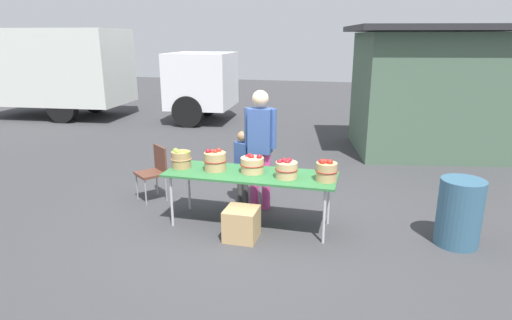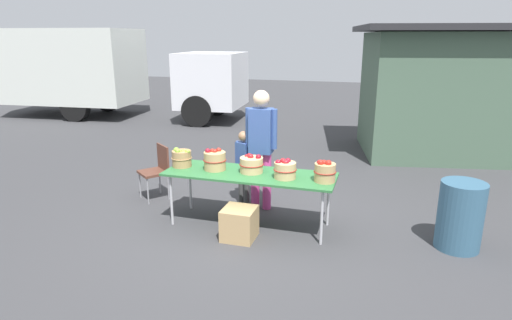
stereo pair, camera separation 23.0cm
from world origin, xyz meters
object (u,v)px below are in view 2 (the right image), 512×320
(apple_basket_green_0, at_px, (182,158))
(vendor_adult, at_px, (261,141))
(apple_basket_red_3, at_px, (325,171))
(child_customer, at_px, (244,162))
(apple_basket_red_0, at_px, (215,160))
(box_truck, at_px, (103,70))
(produce_crate, at_px, (240,223))
(apple_basket_red_2, at_px, (285,169))
(market_table, at_px, (250,176))
(apple_basket_red_1, at_px, (251,164))
(trash_barrel, at_px, (460,216))
(folding_chair, at_px, (157,168))

(apple_basket_green_0, xyz_separation_m, vendor_adult, (0.99, 0.60, 0.18))
(apple_basket_red_3, height_order, child_customer, child_customer)
(apple_basket_green_0, relative_size, apple_basket_red_0, 0.91)
(apple_basket_green_0, relative_size, vendor_adult, 0.16)
(child_customer, distance_m, box_truck, 9.02)
(produce_crate, bearing_deg, apple_basket_red_2, 36.75)
(apple_basket_red_2, bearing_deg, market_table, 172.63)
(apple_basket_red_0, height_order, box_truck, box_truck)
(apple_basket_red_1, bearing_deg, produce_crate, -91.32)
(apple_basket_red_3, bearing_deg, market_table, 176.98)
(child_customer, xyz_separation_m, box_truck, (-6.69, 5.99, 0.80))
(child_customer, bearing_deg, produce_crate, 131.64)
(apple_basket_red_2, height_order, vendor_adult, vendor_adult)
(apple_basket_red_3, bearing_deg, trash_barrel, 5.26)
(market_table, distance_m, trash_barrel, 2.67)
(apple_basket_red_0, relative_size, apple_basket_red_3, 1.09)
(apple_basket_green_0, height_order, apple_basket_red_3, apple_basket_red_3)
(produce_crate, bearing_deg, apple_basket_red_0, 138.16)
(apple_basket_red_2, height_order, trash_barrel, apple_basket_red_2)
(apple_basket_red_3, height_order, box_truck, box_truck)
(market_table, xyz_separation_m, apple_basket_red_3, (1.01, -0.05, 0.17))
(child_customer, relative_size, trash_barrel, 1.38)
(apple_basket_red_0, xyz_separation_m, apple_basket_red_1, (0.52, 0.03, -0.02))
(vendor_adult, bearing_deg, apple_basket_red_0, 50.46)
(apple_basket_red_2, bearing_deg, apple_basket_red_3, 1.27)
(market_table, relative_size, vendor_adult, 1.29)
(apple_basket_red_3, relative_size, trash_barrel, 0.34)
(apple_basket_red_0, distance_m, apple_basket_red_3, 1.52)
(trash_barrel, bearing_deg, apple_basket_red_2, -175.69)
(apple_basket_red_0, bearing_deg, box_truck, 134.35)
(apple_basket_red_2, distance_m, trash_barrel, 2.20)
(vendor_adult, height_order, folding_chair, vendor_adult)
(apple_basket_red_0, bearing_deg, apple_basket_red_3, -2.64)
(apple_basket_red_2, relative_size, produce_crate, 0.73)
(vendor_adult, bearing_deg, apple_basket_red_2, 126.02)
(apple_basket_green_0, relative_size, trash_barrel, 0.34)
(market_table, height_order, apple_basket_red_2, apple_basket_red_2)
(apple_basket_green_0, height_order, apple_basket_red_0, apple_basket_red_0)
(box_truck, bearing_deg, child_customer, -46.79)
(trash_barrel, bearing_deg, apple_basket_red_3, -174.74)
(apple_basket_red_3, bearing_deg, child_customer, 151.30)
(market_table, distance_m, folding_chair, 1.82)
(folding_chair, bearing_deg, apple_basket_red_3, 25.63)
(folding_chair, relative_size, trash_barrel, 1.01)
(apple_basket_red_0, xyz_separation_m, produce_crate, (0.51, -0.45, -0.68))
(apple_basket_red_3, xyz_separation_m, child_customer, (-1.31, 0.72, -0.20))
(folding_chair, relative_size, produce_crate, 2.09)
(apple_basket_red_3, xyz_separation_m, produce_crate, (-1.01, -0.38, -0.68))
(apple_basket_red_0, bearing_deg, market_table, -1.89)
(apple_basket_green_0, height_order, apple_basket_red_1, apple_basket_green_0)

